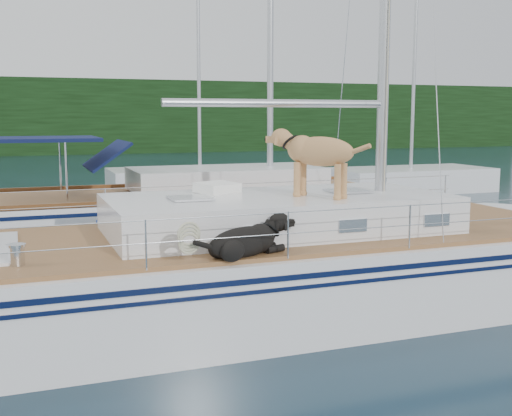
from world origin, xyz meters
name	(u,v)px	position (x,y,z in m)	size (l,w,h in m)	color
ground	(230,314)	(0.00, 0.00, 0.00)	(120.00, 120.00, 0.00)	black
tree_line	(53,117)	(0.00, 45.00, 3.00)	(90.00, 3.00, 6.00)	black
shore_bank	(54,146)	(0.00, 46.20, 0.60)	(92.00, 1.00, 1.20)	#595147
main_sailboat	(236,271)	(0.10, -0.01, 0.68)	(12.00, 3.90, 14.01)	white
neighbor_sailboat	(185,212)	(0.97, 6.50, 0.63)	(11.00, 3.50, 13.30)	white
bg_boat_center	(200,180)	(4.00, 16.00, 0.45)	(7.20, 3.00, 11.65)	white
bg_boat_east	(410,180)	(12.00, 13.00, 0.46)	(6.40, 3.00, 11.65)	white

